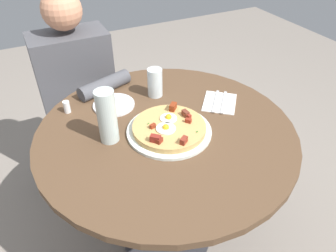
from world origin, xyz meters
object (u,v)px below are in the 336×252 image
fork (216,101)px  water_bottle (107,117)px  person_seated (81,106)px  salt_shaker (67,107)px  knife (224,102)px  pizza_plate (170,131)px  bread_plate (114,105)px  dining_table (166,159)px  breakfast_pizza (170,127)px  water_glass (155,83)px

fork → water_bottle: bearing=-45.9°
person_seated → salt_shaker: bearing=73.1°
knife → salt_shaker: size_ratio=3.38×
knife → water_bottle: bearing=-48.6°
person_seated → pizza_plate: person_seated is taller
pizza_plate → bread_plate: pizza_plate is taller
dining_table → fork: 0.34m
breakfast_pizza → fork: breakfast_pizza is taller
dining_table → fork: (-0.28, -0.07, 0.18)m
pizza_plate → breakfast_pizza: bearing=39.8°
dining_table → fork: bearing=-165.6°
dining_table → person_seated: person_seated is taller
breakfast_pizza → salt_shaker: size_ratio=5.40×
bread_plate → water_glass: 0.21m
pizza_plate → water_glass: (-0.06, -0.28, 0.06)m
knife → salt_shaker: salt_shaker is taller
salt_shaker → fork: bearing=160.5°
dining_table → breakfast_pizza: 0.20m
pizza_plate → bread_plate: size_ratio=1.83×
person_seated → bread_plate: size_ratio=6.23×
dining_table → knife: (-0.31, -0.05, 0.18)m
breakfast_pizza → salt_shaker: bearing=-43.6°
breakfast_pizza → bread_plate: size_ratio=1.58×
bread_plate → person_seated: bearing=-78.4°
dining_table → pizza_plate: 0.18m
salt_shaker → breakfast_pizza: bearing=136.4°
person_seated → breakfast_pizza: size_ratio=3.95×
breakfast_pizza → water_bottle: bearing=-15.1°
dining_table → person_seated: 0.69m
person_seated → pizza_plate: bearing=108.2°
knife → water_bottle: (0.53, 0.02, 0.10)m
fork → salt_shaker: 0.65m
breakfast_pizza → water_glass: size_ratio=2.19×
water_bottle → knife: bearing=-178.2°
bread_plate → water_glass: water_glass is taller
fork → salt_shaker: bearing=-69.8°
bread_plate → fork: 0.45m
dining_table → fork: fork is taller
breakfast_pizza → knife: (-0.31, -0.08, -0.02)m
water_bottle → person_seated: bearing=-90.3°
fork → knife: bearing=90.0°
dining_table → pizza_plate: size_ratio=3.10×
fork → knife: same height
pizza_plate → salt_shaker: size_ratio=6.27×
person_seated → bread_plate: bearing=101.6°
person_seated → water_bottle: person_seated is taller
knife → water_glass: (0.24, -0.20, 0.06)m
person_seated → breakfast_pizza: bearing=108.1°
fork → dining_table: bearing=-35.9°
person_seated → breakfast_pizza: 0.75m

